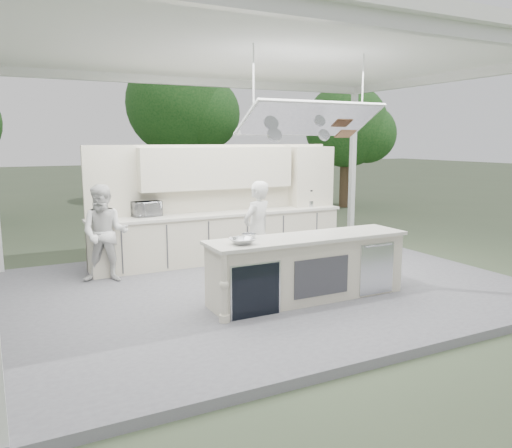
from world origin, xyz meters
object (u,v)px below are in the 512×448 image
sous_chef (105,234)px  head_chef (257,231)px  demo_island (307,268)px  back_counter (222,236)px

sous_chef → head_chef: bearing=-2.2°
demo_island → back_counter: 2.82m
back_counter → head_chef: bearing=-90.6°
back_counter → sous_chef: size_ratio=3.13×
demo_island → sous_chef: bearing=137.0°
demo_island → head_chef: bearing=98.9°
head_chef → sous_chef: size_ratio=1.03×
back_counter → sous_chef: sous_chef is taller
head_chef → sous_chef: 2.52m
demo_island → head_chef: size_ratio=1.85×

